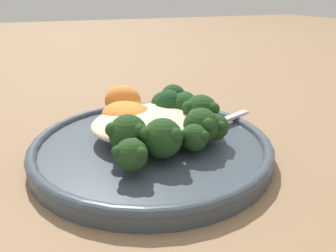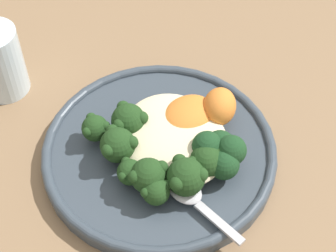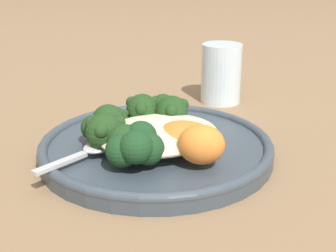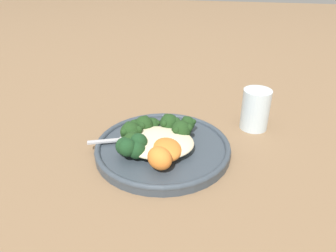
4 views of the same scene
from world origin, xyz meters
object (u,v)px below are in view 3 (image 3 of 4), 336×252
(plate, at_px, (156,147))
(water_glass, at_px, (221,73))
(broccoli_stalk_2, at_px, (146,114))
(broccoli_stalk_1, at_px, (163,115))
(broccoli_stalk_6, at_px, (116,133))
(broccoli_stalk_4, at_px, (114,123))
(broccoli_stalk_0, at_px, (170,115))
(broccoli_stalk_7, at_px, (132,141))
(kale_tuft, at_px, (135,145))
(sweet_potato_chunk_0, at_px, (201,144))
(quinoa_mound, at_px, (159,134))
(broccoli_stalk_3, at_px, (126,123))
(broccoli_stalk_5, at_px, (110,131))
(sweet_potato_chunk_1, at_px, (187,136))
(spoon, at_px, (94,149))

(plate, height_order, water_glass, water_glass)
(broccoli_stalk_2, bearing_deg, broccoli_stalk_1, -83.53)
(broccoli_stalk_6, bearing_deg, broccoli_stalk_4, -97.56)
(broccoli_stalk_0, relative_size, broccoli_stalk_7, 0.99)
(broccoli_stalk_0, xyz_separation_m, kale_tuft, (0.08, 0.07, 0.00))
(sweet_potato_chunk_0, bearing_deg, kale_tuft, -28.36)
(quinoa_mound, height_order, water_glass, water_glass)
(broccoli_stalk_3, xyz_separation_m, broccoli_stalk_5, (0.02, 0.01, -0.00))
(sweet_potato_chunk_0, distance_m, sweet_potato_chunk_1, 0.04)
(plate, relative_size, broccoli_stalk_5, 2.93)
(broccoli_stalk_1, xyz_separation_m, broccoli_stalk_4, (0.07, 0.01, 0.01))
(plate, bearing_deg, broccoli_stalk_7, 34.24)
(broccoli_stalk_2, relative_size, broccoli_stalk_6, 0.88)
(broccoli_stalk_0, relative_size, spoon, 0.78)
(broccoli_stalk_5, height_order, sweet_potato_chunk_0, sweet_potato_chunk_0)
(spoon, bearing_deg, broccoli_stalk_2, -174.02)
(quinoa_mound, xyz_separation_m, water_glass, (-0.19, -0.15, 0.01))
(broccoli_stalk_3, bearing_deg, kale_tuft, 135.53)
(broccoli_stalk_0, height_order, water_glass, water_glass)
(water_glass, bearing_deg, spoon, 28.16)
(broccoli_stalk_2, height_order, broccoli_stalk_6, broccoli_stalk_6)
(broccoli_stalk_6, distance_m, broccoli_stalk_7, 0.03)
(plate, distance_m, broccoli_stalk_4, 0.06)
(broccoli_stalk_7, bearing_deg, broccoli_stalk_0, -165.53)
(broccoli_stalk_1, relative_size, spoon, 1.09)
(spoon, bearing_deg, water_glass, -171.77)
(plate, distance_m, broccoli_stalk_3, 0.05)
(broccoli_stalk_6, distance_m, kale_tuft, 0.04)
(broccoli_stalk_4, relative_size, sweet_potato_chunk_1, 1.17)
(quinoa_mound, distance_m, sweet_potato_chunk_1, 0.03)
(broccoli_stalk_6, xyz_separation_m, water_glass, (-0.24, -0.14, 0.01))
(broccoli_stalk_2, bearing_deg, broccoli_stalk_5, 111.37)
(quinoa_mound, bearing_deg, broccoli_stalk_2, -100.47)
(broccoli_stalk_2, height_order, kale_tuft, same)
(broccoli_stalk_1, xyz_separation_m, water_glass, (-0.16, -0.10, 0.01))
(broccoli_stalk_5, xyz_separation_m, broccoli_stalk_7, (-0.00, 0.05, 0.00))
(broccoli_stalk_5, xyz_separation_m, sweet_potato_chunk_1, (-0.06, 0.06, 0.00))
(quinoa_mound, height_order, sweet_potato_chunk_1, sweet_potato_chunk_1)
(plate, distance_m, broccoli_stalk_7, 0.06)
(plate, bearing_deg, broccoli_stalk_2, -97.13)
(broccoli_stalk_0, distance_m, spoon, 0.11)
(broccoli_stalk_5, relative_size, sweet_potato_chunk_0, 1.91)
(broccoli_stalk_4, bearing_deg, broccoli_stalk_2, -123.82)
(quinoa_mound, height_order, broccoli_stalk_3, broccoli_stalk_3)
(broccoli_stalk_2, xyz_separation_m, broccoli_stalk_7, (0.05, 0.07, -0.00))
(sweet_potato_chunk_1, bearing_deg, kale_tuft, 5.08)
(plate, bearing_deg, quinoa_mound, 72.50)
(broccoli_stalk_1, height_order, sweet_potato_chunk_0, sweet_potato_chunk_0)
(broccoli_stalk_6, xyz_separation_m, spoon, (0.02, -0.00, -0.01))
(quinoa_mound, bearing_deg, plate, -107.50)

